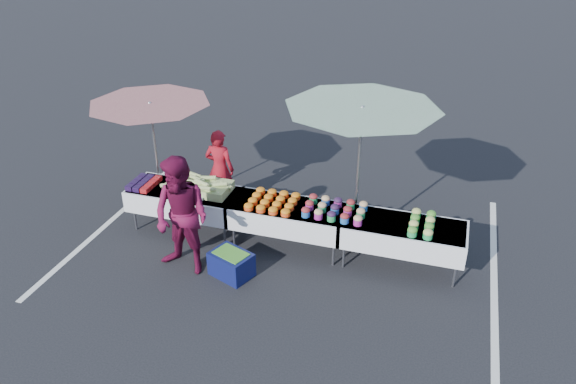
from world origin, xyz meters
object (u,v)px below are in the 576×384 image
(table_center, at_px, (288,215))
(table_right, at_px, (403,234))
(table_left, at_px, (185,198))
(vendor, at_px, (220,169))
(storage_bin, at_px, (231,264))
(umbrella_left, at_px, (151,113))
(umbrella_right, at_px, (362,120))
(customer, at_px, (182,217))

(table_center, relative_size, table_right, 1.00)
(table_left, relative_size, vendor, 1.26)
(table_right, bearing_deg, storage_bin, -157.34)
(table_right, distance_m, umbrella_left, 4.51)
(table_right, xyz_separation_m, umbrella_right, (-0.80, 0.40, 1.57))
(storage_bin, bearing_deg, umbrella_right, 62.51)
(table_right, height_order, umbrella_left, umbrella_left)
(umbrella_right, bearing_deg, table_right, -26.66)
(umbrella_left, bearing_deg, umbrella_right, 0.00)
(customer, height_order, umbrella_left, umbrella_left)
(table_center, distance_m, vendor, 1.82)
(table_left, distance_m, customer, 1.22)
(customer, relative_size, storage_bin, 2.59)
(table_left, relative_size, umbrella_right, 0.77)
(table_center, bearing_deg, umbrella_left, 170.91)
(table_left, bearing_deg, storage_bin, -38.96)
(table_center, bearing_deg, customer, -140.75)
(table_right, relative_size, storage_bin, 2.61)
(vendor, xyz_separation_m, umbrella_left, (-0.94, -0.53, 1.14))
(umbrella_right, bearing_deg, table_left, -171.88)
(table_left, distance_m, umbrella_right, 3.24)
(table_left, bearing_deg, customer, -64.22)
(table_left, height_order, umbrella_left, umbrella_left)
(umbrella_right, bearing_deg, umbrella_left, 180.00)
(table_center, distance_m, storage_bin, 1.21)
(table_right, height_order, vendor, vendor)
(table_left, xyz_separation_m, storage_bin, (1.23, -0.99, -0.38))
(table_left, bearing_deg, umbrella_left, 150.26)
(table_center, bearing_deg, umbrella_right, 21.74)
(umbrella_left, relative_size, umbrella_right, 0.99)
(table_left, height_order, table_right, same)
(table_left, bearing_deg, table_center, 0.00)
(table_left, bearing_deg, umbrella_right, 8.12)
(table_right, xyz_separation_m, customer, (-3.09, -1.05, 0.34))
(umbrella_right, xyz_separation_m, storage_bin, (-1.58, -1.39, -1.95))
(vendor, bearing_deg, storage_bin, 118.67)
(table_center, xyz_separation_m, storage_bin, (-0.57, -0.99, -0.38))
(customer, distance_m, umbrella_left, 2.12)
(table_center, height_order, table_right, same)
(umbrella_left, height_order, umbrella_right, umbrella_right)
(vendor, bearing_deg, umbrella_right, 169.77)
(table_center, height_order, customer, customer)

